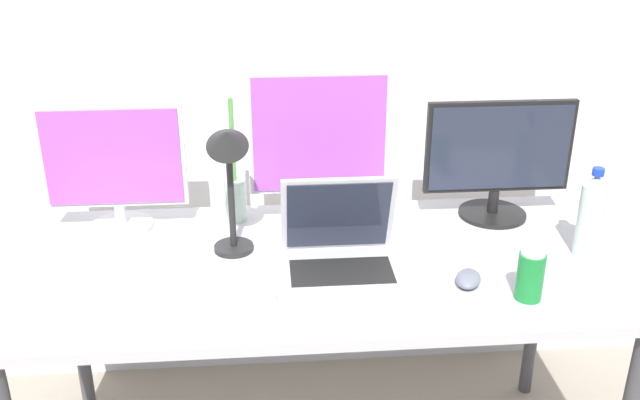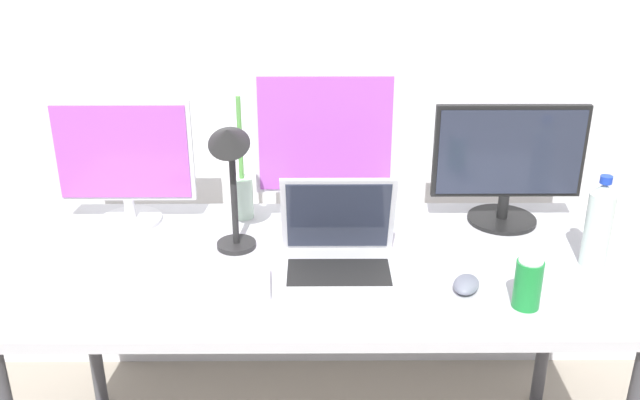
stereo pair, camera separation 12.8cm
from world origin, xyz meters
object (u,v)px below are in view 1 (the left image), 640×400
at_px(water_bottle, 591,216).
at_px(bamboo_vase, 235,195).
at_px(desk_lamp, 228,165).
at_px(monitor_center, 319,143).
at_px(work_desk, 320,280).
at_px(monitor_left, 114,166).
at_px(monitor_right, 498,158).
at_px(keyboard_main, 198,291).
at_px(mouse_by_keyboard, 468,279).
at_px(laptop_silver, 340,250).
at_px(soda_can_near_keyboard, 530,276).

distance_m(water_bottle, bamboo_vase, 1.01).
bearing_deg(desk_lamp, monitor_center, 37.17).
relative_size(bamboo_vase, desk_lamp, 0.94).
xyz_separation_m(monitor_center, desk_lamp, (-0.25, -0.19, 0.01)).
relative_size(work_desk, desk_lamp, 4.11).
bearing_deg(bamboo_vase, water_bottle, -17.55).
distance_m(bamboo_vase, desk_lamp, 0.31).
distance_m(work_desk, monitor_left, 0.68).
bearing_deg(desk_lamp, monitor_right, 14.62).
bearing_deg(monitor_center, keyboard_main, -131.43).
relative_size(water_bottle, bamboo_vase, 0.67).
distance_m(keyboard_main, mouse_by_keyboard, 0.68).
bearing_deg(laptop_silver, monitor_center, 96.48).
relative_size(keyboard_main, bamboo_vase, 1.00).
bearing_deg(water_bottle, soda_can_near_keyboard, -138.57).
relative_size(work_desk, soda_can_near_keyboard, 13.16).
distance_m(laptop_silver, bamboo_vase, 0.44).
bearing_deg(monitor_center, bamboo_vase, 167.98).
bearing_deg(water_bottle, work_desk, 178.11).
bearing_deg(laptop_silver, desk_lamp, 162.25).
bearing_deg(monitor_left, bamboo_vase, 5.61).
bearing_deg(monitor_left, work_desk, -23.44).
bearing_deg(water_bottle, monitor_left, 168.21).
height_order(monitor_left, laptop_silver, monitor_left).
distance_m(laptop_silver, water_bottle, 0.69).
xyz_separation_m(soda_can_near_keyboard, desk_lamp, (-0.73, 0.27, 0.21)).
bearing_deg(water_bottle, laptop_silver, -177.63).
relative_size(monitor_right, mouse_by_keyboard, 4.62).
xyz_separation_m(keyboard_main, bamboo_vase, (0.08, 0.43, 0.07)).
xyz_separation_m(keyboard_main, soda_can_near_keyboard, (0.81, -0.08, 0.05)).
bearing_deg(laptop_silver, keyboard_main, -165.22).
height_order(monitor_center, keyboard_main, monitor_center).
xyz_separation_m(work_desk, laptop_silver, (0.05, -0.05, 0.12)).
bearing_deg(mouse_by_keyboard, monitor_right, 86.88).
bearing_deg(bamboo_vase, monitor_right, -2.74).
distance_m(work_desk, soda_can_near_keyboard, 0.56).
bearing_deg(soda_can_near_keyboard, water_bottle, 41.43).
bearing_deg(bamboo_vase, mouse_by_keyboard, -36.12).
xyz_separation_m(laptop_silver, desk_lamp, (-0.28, 0.09, 0.21)).
height_order(mouse_by_keyboard, desk_lamp, desk_lamp).
relative_size(work_desk, water_bottle, 6.49).
distance_m(mouse_by_keyboard, soda_can_near_keyboard, 0.16).
height_order(monitor_left, monitor_center, monitor_center).
bearing_deg(monitor_center, desk_lamp, -142.83).
distance_m(work_desk, monitor_center, 0.39).
height_order(water_bottle, bamboo_vase, bamboo_vase).
distance_m(monitor_center, desk_lamp, 0.31).
relative_size(monitor_left, mouse_by_keyboard, 4.26).
height_order(monitor_center, laptop_silver, monitor_center).
relative_size(monitor_right, bamboo_vase, 1.16).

